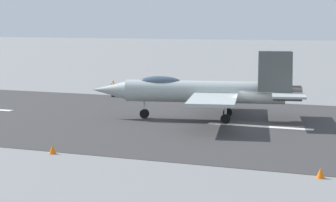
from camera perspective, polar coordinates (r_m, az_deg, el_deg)
The scene contains 6 objects.
ground_plane at distance 44.96m, azimuth 8.13°, elevation -2.42°, with size 400.00×400.00×0.00m, color gray.
runway_strip at distance 44.96m, azimuth 8.15°, elevation -2.41°, with size 240.00×26.00×0.02m.
fighter_jet at distance 47.08m, azimuth 3.65°, elevation 1.00°, with size 17.55×14.80×5.55m.
crew_person at distance 61.56m, azimuth -5.34°, elevation 1.17°, with size 0.63×0.45×1.71m.
marker_cone_near at distance 30.94m, azimuth 14.55°, elevation -6.74°, with size 0.44×0.44×0.55m, color orange.
marker_cone_mid at distance 35.97m, azimuth -11.12°, elevation -4.61°, with size 0.44×0.44×0.55m, color orange.
Camera 1 is at (-9.45, 43.24, 7.90)m, focal length 62.96 mm.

